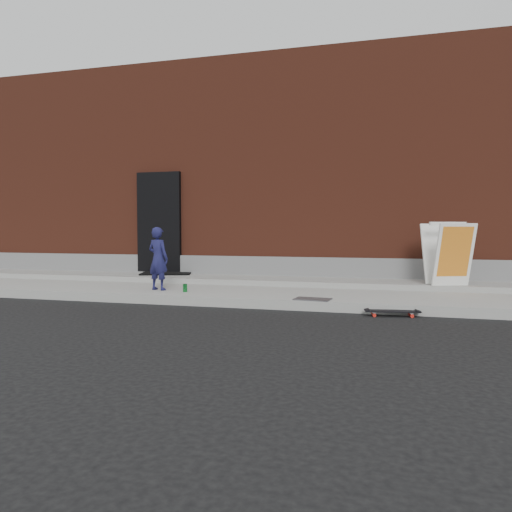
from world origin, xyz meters
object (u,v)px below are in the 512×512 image
(child, at_px, (158,259))
(soda_can, at_px, (185,288))
(skateboard, at_px, (392,312))
(pizza_sign, at_px, (448,253))

(child, height_order, soda_can, child)
(skateboard, xyz_separation_m, pizza_sign, (0.92, 2.12, 0.74))
(child, bearing_deg, soda_can, -179.09)
(child, relative_size, skateboard, 1.47)
(pizza_sign, bearing_deg, child, -165.11)
(skateboard, bearing_deg, child, 168.79)
(child, distance_m, pizza_sign, 5.13)
(pizza_sign, xyz_separation_m, soda_can, (-4.38, -1.45, -0.59))
(skateboard, relative_size, soda_can, 5.48)
(skateboard, height_order, pizza_sign, pizza_sign)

